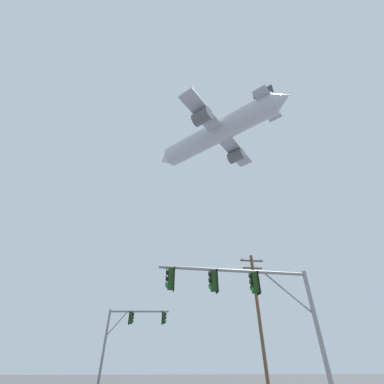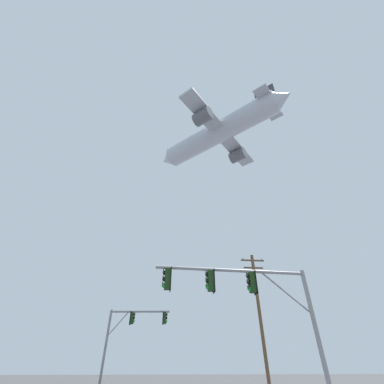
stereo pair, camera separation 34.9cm
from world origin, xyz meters
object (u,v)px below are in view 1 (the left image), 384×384
object	(u,v)px
signal_pole_near	(250,294)
utility_pole	(258,312)
airplane	(217,133)
signal_pole_far	(129,328)

from	to	relation	value
signal_pole_near	utility_pole	bearing A→B (deg)	68.97
utility_pole	airplane	size ratio (longest dim) A/B	0.47
signal_pole_far	signal_pole_near	bearing A→B (deg)	-62.97
utility_pole	airplane	xyz separation A→B (m)	(-0.07, 8.95, 31.41)
signal_pole_near	utility_pole	world-z (taller)	utility_pole
signal_pole_far	airplane	world-z (taller)	airplane
signal_pole_far	utility_pole	distance (m)	11.10
airplane	signal_pole_far	bearing A→B (deg)	-147.12
signal_pole_near	utility_pole	xyz separation A→B (m)	(4.24, 11.02, 1.15)
signal_pole_far	airplane	bearing A→B (deg)	32.88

